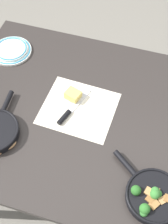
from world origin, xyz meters
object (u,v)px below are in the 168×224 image
object	(u,v)px
dinner_plate_stack	(11,50)
cheese_block	(73,95)
skillet_broccoli	(153,196)
grater_knife	(70,111)

from	to	relation	value
dinner_plate_stack	cheese_block	bearing A→B (deg)	154.76
skillet_broccoli	cheese_block	size ratio (longest dim) A/B	3.75
skillet_broccoli	dinner_plate_stack	distance (m)	1.07
cheese_block	grater_knife	bearing A→B (deg)	97.85
cheese_block	dinner_plate_stack	distance (m)	0.47
grater_knife	dinner_plate_stack	bearing A→B (deg)	73.91
cheese_block	dinner_plate_stack	size ratio (longest dim) A/B	0.38
skillet_broccoli	grater_knife	distance (m)	0.55
skillet_broccoli	grater_knife	xyz separation A→B (m)	(0.45, -0.30, -0.02)
grater_knife	cheese_block	distance (m)	0.09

